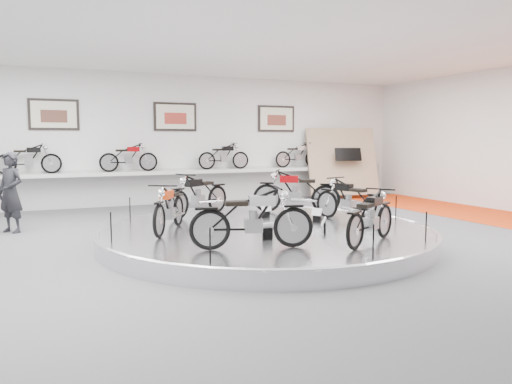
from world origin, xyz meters
name	(u,v)px	position (x,y,z in m)	size (l,w,h in m)	color
floor	(273,246)	(0.00, 0.00, 0.00)	(16.00, 16.00, 0.00)	#4C4C4E
ceiling	(274,28)	(0.00, 0.00, 4.00)	(16.00, 16.00, 0.00)	white
wall_back	(175,139)	(0.00, 7.00, 2.00)	(16.00, 16.00, 0.00)	white
dado_band	(176,186)	(0.00, 6.98, 0.55)	(15.68, 0.04, 1.10)	#BCBCBA
display_platform	(267,235)	(0.00, 0.30, 0.15)	(6.40, 6.40, 0.30)	silver
platform_rim	(267,229)	(0.00, 0.30, 0.27)	(6.40, 6.40, 0.10)	#B2B2BA
shelf	(178,172)	(0.00, 6.70, 1.00)	(11.00, 0.55, 0.10)	silver
poster_left	(54,115)	(-3.50, 6.96, 2.70)	(1.35, 0.06, 0.88)	#EDE9CD
poster_center	(175,117)	(0.00, 6.96, 2.70)	(1.35, 0.06, 0.88)	#EDE9CD
poster_right	(276,119)	(3.50, 6.96, 2.70)	(1.35, 0.06, 0.88)	#EDE9CD
display_panel	(342,161)	(5.60, 6.10, 1.25)	(2.40, 0.12, 2.40)	#A47E66
shelf_bike_a	(29,161)	(-4.20, 6.70, 1.42)	(1.22, 0.42, 0.73)	black
shelf_bike_b	(129,159)	(-1.50, 6.70, 1.42)	(1.22, 0.42, 0.73)	#8A0308
shelf_bike_c	(224,158)	(1.50, 6.70, 1.42)	(1.22, 0.42, 0.73)	black
shelf_bike_d	(298,157)	(4.20, 6.70, 1.42)	(1.22, 0.42, 0.73)	#BCBCC1
bike_a	(296,191)	(1.45, 1.78, 0.80)	(1.72, 0.61, 1.01)	#8A0308
bike_b	(199,194)	(-0.76, 2.23, 0.78)	(1.64, 0.58, 0.97)	black
bike_c	(169,207)	(-1.83, 0.62, 0.75)	(1.54, 0.54, 0.91)	red
bike_d	(252,218)	(-1.02, -1.33, 0.79)	(1.65, 0.58, 0.97)	#BCBCC1
bike_e	(371,217)	(0.91, -1.76, 0.74)	(1.51, 0.53, 0.89)	black
bike_f	(349,200)	(1.85, 0.22, 0.76)	(1.55, 0.55, 0.91)	black
visitor	(11,193)	(-4.56, 3.51, 0.87)	(0.63, 0.41, 1.73)	black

